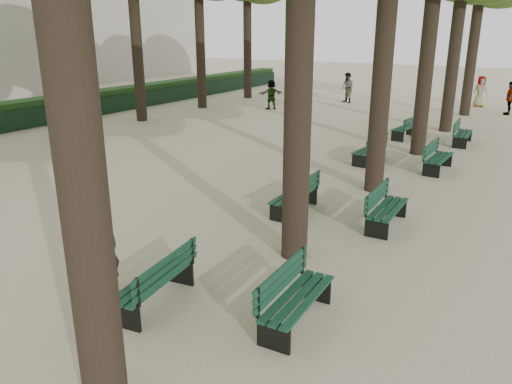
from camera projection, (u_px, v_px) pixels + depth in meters
The scene contains 17 objects.
ground at pixel (134, 302), 8.39m from camera, with size 120.00×120.00×0.00m, color #BBB08E.
bench_left_0 at pixel (155, 289), 8.24m from camera, with size 0.79×1.86×0.92m.
bench_left_1 at pixel (294, 202), 12.41m from camera, with size 0.58×1.80×0.92m.
bench_left_2 at pixel (369, 155), 17.03m from camera, with size 0.71×1.84×0.92m.
bench_left_3 at pixel (405, 132), 20.77m from camera, with size 0.79×1.86×0.92m.
bench_right_0 at pixel (297, 308), 7.70m from camera, with size 0.63×1.82×0.92m.
bench_right_1 at pixel (387, 215), 11.49m from camera, with size 0.61×1.81×0.92m.
bench_right_2 at pixel (438, 163), 15.97m from camera, with size 0.65×1.82×0.92m.
bench_right_3 at pixel (462, 138), 19.62m from camera, with size 0.64×1.82×0.92m.
man_with_map at pixel (102, 251), 8.34m from camera, with size 0.68×0.74×1.68m.
pedestrian_d at pixel (480, 91), 28.97m from camera, with size 0.86×0.35×1.77m, color #262628.
pedestrian_c at pixel (510, 98), 26.24m from camera, with size 1.02×0.35×1.75m, color #262628.
pedestrian_e at pixel (271, 95), 28.12m from camera, with size 1.51×0.33×1.63m, color #262628.
pedestrian_a at pixel (347, 88), 30.51m from camera, with size 0.88×0.36×1.81m, color #262628.
fence at pixel (68, 112), 24.53m from camera, with size 0.08×42.00×0.90m, color black.
hedge at pixel (58, 108), 24.83m from camera, with size 1.20×42.00×1.20m, color #173B14.
building_far at pixel (100, 38), 47.84m from camera, with size 12.00×16.00×7.00m, color #B7B2A3.
Camera 1 is at (5.56, -5.29, 4.38)m, focal length 35.00 mm.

